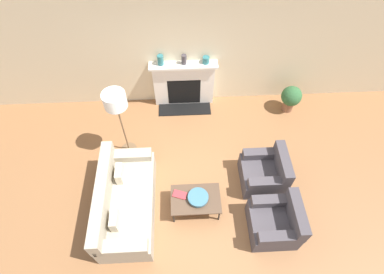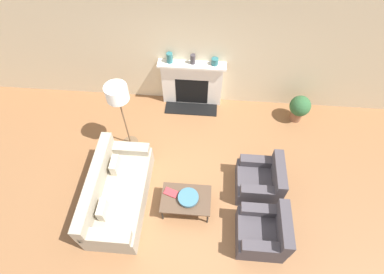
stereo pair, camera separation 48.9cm
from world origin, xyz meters
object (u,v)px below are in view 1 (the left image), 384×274
fireplace (184,84)px  armchair_far (265,173)px  armchair_near (276,222)px  mantel_vase_center_left (184,59)px  coffee_table (196,199)px  couch (124,202)px  mantel_vase_center_right (206,60)px  book (180,195)px  floor_lamp (116,104)px  mantel_vase_left (160,60)px  bowl (198,197)px  potted_plant (291,97)px

fireplace → armchair_far: size_ratio=1.83×
armchair_near → mantel_vase_center_left: size_ratio=3.75×
coffee_table → couch: bearing=178.7°
armchair_far → mantel_vase_center_right: size_ratio=5.39×
armchair_near → book: size_ratio=2.85×
armchair_far → armchair_near: bearing=-0.0°
floor_lamp → mantel_vase_left: size_ratio=7.44×
fireplace → coffee_table: fireplace is taller
bowl → floor_lamp: (-1.43, 1.43, 1.02)m
floor_lamp → mantel_vase_center_left: (1.29, 1.41, -0.17)m
couch → book: bearing=-86.6°
mantel_vase_left → mantel_vase_center_left: (0.51, 0.00, -0.00)m
armchair_far → book: size_ratio=2.85×
couch → mantel_vase_center_right: 3.42m
couch → potted_plant: 4.42m
mantel_vase_center_left → armchair_near: bearing=-65.6°
couch → mantel_vase_center_left: mantel_vase_center_left is taller
coffee_table → fireplace: bearing=92.4°
armchair_near → bowl: 1.46m
armchair_near → bowl: armchair_near is taller
coffee_table → floor_lamp: floor_lamp is taller
fireplace → mantel_vase_center_right: size_ratio=9.87×
book → mantel_vase_center_left: size_ratio=1.32×
armchair_far → potted_plant: 2.16m
armchair_near → floor_lamp: floor_lamp is taller
armchair_near → couch: bearing=-100.8°
armchair_far → coffee_table: armchair_far is taller
floor_lamp → mantel_vase_center_left: floor_lamp is taller
potted_plant → armchair_far: bearing=-116.8°
couch → mantel_vase_center_left: 3.22m
mantel_vase_center_right → floor_lamp: bearing=-141.4°
armchair_far → book: 1.76m
floor_lamp → potted_plant: floor_lamp is taller
floor_lamp → potted_plant: bearing=15.1°
fireplace → mantel_vase_center_right: bearing=1.6°
book → armchair_near: bearing=-0.2°
armchair_near → armchair_far: same height
mantel_vase_left → mantel_vase_center_right: mantel_vase_left is taller
floor_lamp → mantel_vase_center_left: size_ratio=7.77×
fireplace → mantel_vase_left: size_ratio=6.57×
coffee_table → floor_lamp: (-1.39, 1.43, 1.11)m
mantel_vase_left → mantel_vase_center_left: mantel_vase_left is taller
coffee_table → bowl: size_ratio=2.41×
mantel_vase_center_left → mantel_vase_center_right: (0.48, 0.00, -0.03)m
book → armchair_far: bearing=32.9°
potted_plant → bowl: bearing=-133.7°
coffee_table → floor_lamp: size_ratio=0.53×
mantel_vase_center_left → floor_lamp: bearing=-132.4°
coffee_table → mantel_vase_center_left: bearing=92.0°
fireplace → mantel_vase_left: mantel_vase_left is taller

